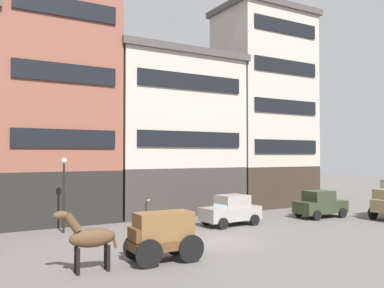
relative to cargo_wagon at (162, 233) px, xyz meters
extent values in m
plane|color=#605B56|center=(3.82, 2.17, -1.15)|extent=(120.00, 120.00, 0.00)
cube|color=black|center=(-1.58, 12.48, 0.50)|extent=(7.21, 5.38, 3.30)
cube|color=brown|center=(-1.58, 12.48, 8.00)|extent=(7.21, 5.38, 11.71)
cube|color=black|center=(-1.58, 9.73, 4.10)|extent=(6.05, 0.12, 1.10)
cube|color=black|center=(-1.58, 9.73, 8.00)|extent=(6.05, 0.12, 1.10)
cube|color=black|center=(-1.58, 9.73, 11.90)|extent=(6.05, 0.12, 1.10)
cube|color=#38332D|center=(7.03, 12.48, 0.53)|extent=(9.71, 5.38, 3.36)
cube|color=#B7AD9E|center=(7.03, 12.48, 6.24)|extent=(9.71, 5.38, 8.06)
cube|color=#47423D|center=(7.03, 12.48, 10.52)|extent=(10.21, 5.88, 0.50)
cube|color=black|center=(7.03, 9.73, 4.22)|extent=(8.16, 0.12, 1.10)
cube|color=black|center=(7.03, 9.73, 8.25)|extent=(8.16, 0.12, 1.10)
cube|color=#33281E|center=(15.91, 12.48, 0.51)|extent=(7.74, 5.38, 3.32)
cube|color=#B7AD9E|center=(15.91, 12.48, 8.67)|extent=(7.74, 5.38, 12.98)
cube|color=#47423D|center=(15.91, 12.48, 15.41)|extent=(8.24, 5.88, 0.50)
cube|color=black|center=(15.91, 9.73, 3.80)|extent=(6.50, 0.12, 1.10)
cube|color=black|center=(15.91, 9.73, 7.04)|extent=(6.50, 0.12, 1.10)
cube|color=black|center=(15.91, 9.73, 10.29)|extent=(6.50, 0.12, 1.10)
cube|color=black|center=(15.91, 9.73, 13.54)|extent=(6.50, 0.12, 1.10)
cube|color=brown|center=(0.05, 0.00, -0.45)|extent=(2.75, 1.41, 0.36)
cube|color=brown|center=(0.05, 0.00, 0.28)|extent=(2.34, 1.20, 1.10)
cube|color=brown|center=(-1.10, 0.05, 0.03)|extent=(0.44, 1.06, 0.50)
cylinder|color=black|center=(-0.88, -0.67, -0.60)|extent=(1.10, 0.13, 1.10)
cylinder|color=black|center=(-0.82, 0.75, -0.60)|extent=(1.10, 0.13, 1.10)
cylinder|color=black|center=(0.92, -0.75, -0.60)|extent=(1.10, 0.13, 1.10)
cylinder|color=black|center=(0.98, 0.67, -0.60)|extent=(1.10, 0.13, 1.10)
ellipsoid|color=#513823|center=(-2.85, 0.00, 0.10)|extent=(1.72, 0.67, 0.70)
cylinder|color=#513823|center=(-3.57, 0.03, 0.70)|extent=(0.68, 0.35, 0.76)
ellipsoid|color=#513823|center=(-3.97, 0.05, 1.00)|extent=(0.57, 0.26, 0.30)
cylinder|color=#513823|center=(-2.04, -0.04, -0.05)|extent=(0.27, 0.11, 0.65)
cylinder|color=black|center=(-3.41, -0.16, -0.67)|extent=(0.14, 0.14, 0.95)
cylinder|color=black|center=(-3.39, 0.20, -0.67)|extent=(0.14, 0.14, 0.95)
cylinder|color=black|center=(-2.31, -0.21, -0.67)|extent=(0.14, 0.14, 0.95)
cylinder|color=black|center=(-2.29, 0.15, -0.67)|extent=(0.14, 0.14, 0.95)
cube|color=#7A6B4C|center=(16.67, 1.68, -0.18)|extent=(0.97, 1.49, 0.80)
cylinder|color=black|center=(16.87, 2.64, -0.73)|extent=(0.85, 0.26, 0.84)
cube|color=gray|center=(7.32, 5.53, -0.42)|extent=(3.77, 1.77, 0.80)
cube|color=gray|center=(7.47, 5.54, 0.33)|extent=(1.87, 1.52, 0.70)
cube|color=silver|center=(6.62, 5.50, 0.20)|extent=(0.40, 1.33, 0.56)
cylinder|color=black|center=(6.16, 4.64, -0.82)|extent=(0.67, 0.21, 0.66)
cylinder|color=black|center=(6.08, 6.31, -0.82)|extent=(0.67, 0.21, 0.66)
cylinder|color=black|center=(8.55, 4.75, -0.82)|extent=(0.67, 0.21, 0.66)
cylinder|color=black|center=(8.47, 6.43, -0.82)|extent=(0.67, 0.21, 0.66)
cube|color=#2D3823|center=(14.46, 4.95, -0.42)|extent=(3.73, 1.68, 0.80)
cube|color=#2D3823|center=(14.31, 4.96, 0.33)|extent=(1.83, 1.48, 0.70)
cube|color=silver|center=(15.16, 4.94, 0.20)|extent=(0.36, 1.32, 0.56)
cylinder|color=black|center=(15.68, 5.77, -0.82)|extent=(0.66, 0.19, 0.66)
cylinder|color=black|center=(15.65, 4.09, -0.82)|extent=(0.66, 0.19, 0.66)
cylinder|color=black|center=(13.28, 5.82, -0.82)|extent=(0.66, 0.19, 0.66)
cylinder|color=black|center=(13.25, 4.14, -0.82)|extent=(0.66, 0.19, 0.66)
cylinder|color=#38332D|center=(2.65, 7.52, -0.72)|extent=(0.16, 0.16, 0.85)
cylinder|color=#38332D|center=(2.85, 7.52, -0.72)|extent=(0.16, 0.16, 0.85)
cylinder|color=#38332D|center=(2.75, 7.52, 0.01)|extent=(0.49, 0.49, 0.62)
sphere|color=tan|center=(2.75, 7.52, 0.45)|extent=(0.22, 0.22, 0.22)
cylinder|color=#38332D|center=(2.75, 7.52, 0.55)|extent=(0.28, 0.28, 0.02)
cylinder|color=#38332D|center=(2.75, 7.52, 0.60)|extent=(0.18, 0.18, 0.09)
cylinder|color=black|center=(-2.02, 8.16, 0.75)|extent=(0.12, 0.12, 3.80)
sphere|color=silver|center=(-2.02, 8.16, 2.81)|extent=(0.32, 0.32, 0.32)
cylinder|color=maroon|center=(15.36, 8.11, -0.80)|extent=(0.24, 0.24, 0.70)
sphere|color=maroon|center=(15.36, 8.11, -0.43)|extent=(0.22, 0.22, 0.22)
camera|label=1|loc=(-7.28, -14.81, 3.13)|focal=38.23mm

